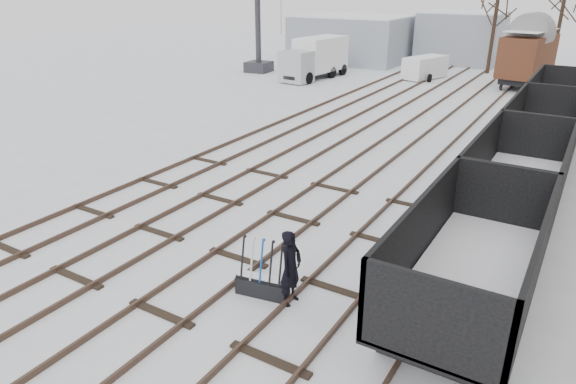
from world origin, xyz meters
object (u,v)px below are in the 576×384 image
Objects in this scene: crane at (260,41)px; freight_wagon_a at (470,275)px; worker at (291,268)px; ground_frame at (262,285)px; panel_van at (425,67)px; box_van_wagon at (527,55)px; lorry at (315,58)px.

freight_wagon_a is at bearing -52.32° from crane.
crane is at bearing 37.36° from worker.
ground_frame is 4.86m from freight_wagon_a.
crane reaches higher than panel_van.
freight_wagon_a reaches higher than worker.
crane reaches higher than freight_wagon_a.
panel_van is (-5.69, 31.17, 0.60)m from ground_frame.
box_van_wagon is 15.14m from lorry.
freight_wagon_a is at bearing -48.87° from lorry.
panel_van reaches higher than ground_frame.
crane reaches higher than ground_frame.
freight_wagon_a is at bearing -63.23° from worker.
worker is 33.49m from crane.
crane is at bearing -159.69° from box_van_wagon.
panel_van is at bearing 13.84° from worker.
panel_van is (-7.10, -0.09, -1.43)m from box_van_wagon.
crane reaches higher than box_van_wagon.
box_van_wagon is 7.24m from panel_van.
crane is at bearing 131.91° from freight_wagon_a.
panel_van is at bearing 109.05° from freight_wagon_a.
panel_van is at bearing 36.31° from lorry.
ground_frame is at bearing -83.14° from box_van_wagon.
freight_wagon_a is (4.45, 1.80, 0.75)m from ground_frame.
worker is at bearing -56.50° from lorry.
crane is (-12.86, -3.75, 1.60)m from panel_van.
freight_wagon_a is 31.08m from panel_van.
ground_frame is 31.36m from box_van_wagon.
worker is 0.20× the size of crane.
freight_wagon_a is 0.70× the size of crane.
freight_wagon_a is at bearing 12.33° from ground_frame.
ground_frame is 0.27× the size of box_van_wagon.
crane is (-18.55, 27.42, 2.20)m from ground_frame.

